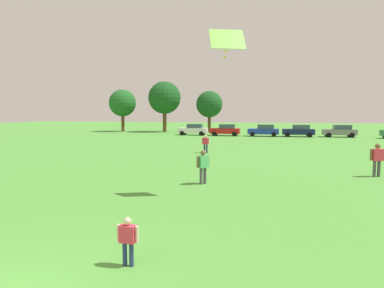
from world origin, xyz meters
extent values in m
plane|color=#4C9338|center=(0.00, 30.00, 0.00)|extent=(160.00, 160.00, 0.00)
cylinder|color=navy|center=(1.52, 2.19, 0.27)|extent=(0.10, 0.10, 0.54)
cylinder|color=navy|center=(1.68, 2.18, 0.27)|extent=(0.10, 0.10, 0.54)
cube|color=#D8334C|center=(1.60, 2.19, 0.73)|extent=(0.37, 0.22, 0.38)
cylinder|color=beige|center=(1.38, 2.20, 0.74)|extent=(0.08, 0.08, 0.36)
cylinder|color=beige|center=(1.82, 2.18, 0.74)|extent=(0.08, 0.08, 0.36)
sphere|color=beige|center=(1.60, 2.19, 1.01)|extent=(0.17, 0.17, 0.17)
cylinder|color=#4C4C51|center=(1.66, 11.06, 0.40)|extent=(0.15, 0.15, 0.79)
cylinder|color=#4C4C51|center=(1.51, 10.87, 0.40)|extent=(0.15, 0.15, 0.79)
cube|color=#4CB266|center=(1.58, 10.97, 1.07)|extent=(0.56, 0.60, 0.56)
cylinder|color=brown|center=(1.78, 11.22, 1.09)|extent=(0.12, 0.12, 0.53)
cylinder|color=brown|center=(1.38, 10.71, 1.09)|extent=(0.12, 0.12, 0.53)
sphere|color=brown|center=(1.58, 10.97, 1.49)|extent=(0.25, 0.25, 0.25)
cylinder|color=#4C4C51|center=(10.04, 14.72, 0.43)|extent=(0.16, 0.16, 0.86)
cylinder|color=#4C4C51|center=(10.28, 14.81, 0.43)|extent=(0.16, 0.16, 0.86)
cube|color=#D8334C|center=(10.16, 14.76, 1.17)|extent=(0.65, 0.51, 0.61)
cylinder|color=brown|center=(9.83, 14.63, 1.19)|extent=(0.13, 0.13, 0.58)
cylinder|color=brown|center=(10.49, 14.89, 1.19)|extent=(0.13, 0.13, 0.58)
sphere|color=brown|center=(10.16, 14.76, 1.63)|extent=(0.27, 0.27, 0.27)
cylinder|color=navy|center=(-0.66, 23.14, 0.37)|extent=(0.14, 0.14, 0.74)
cylinder|color=navy|center=(-0.44, 23.07, 0.37)|extent=(0.14, 0.14, 0.74)
cube|color=#D8334C|center=(-0.55, 23.10, 1.01)|extent=(0.55, 0.41, 0.53)
cylinder|color=beige|center=(-0.85, 23.19, 1.02)|extent=(0.11, 0.11, 0.50)
cylinder|color=beige|center=(-0.26, 23.02, 1.02)|extent=(0.11, 0.11, 0.50)
sphere|color=beige|center=(-0.55, 23.10, 1.40)|extent=(0.23, 0.23, 0.23)
cube|color=#8CD859|center=(2.91, 9.01, 6.25)|extent=(1.50, 1.05, 0.87)
sphere|color=yellow|center=(2.91, 9.01, 6.00)|extent=(0.10, 0.10, 0.10)
sphere|color=yellow|center=(2.86, 9.01, 5.78)|extent=(0.10, 0.10, 0.10)
sphere|color=yellow|center=(2.81, 9.01, 5.56)|extent=(0.10, 0.10, 0.10)
cube|color=white|center=(-6.51, 44.67, 0.70)|extent=(4.30, 1.80, 0.76)
cube|color=#334756|center=(-6.16, 44.67, 1.38)|extent=(2.24, 1.58, 0.60)
cylinder|color=black|center=(-7.97, 43.77, 0.32)|extent=(0.64, 0.22, 0.64)
cylinder|color=black|center=(-7.97, 45.57, 0.32)|extent=(0.64, 0.22, 0.64)
cylinder|color=black|center=(-5.04, 43.77, 0.32)|extent=(0.64, 0.22, 0.64)
cylinder|color=black|center=(-5.04, 45.57, 0.32)|extent=(0.64, 0.22, 0.64)
cube|color=red|center=(-1.65, 44.42, 0.70)|extent=(4.30, 1.80, 0.76)
cube|color=#334756|center=(-1.30, 44.42, 1.38)|extent=(2.24, 1.58, 0.60)
cylinder|color=black|center=(-3.11, 43.52, 0.32)|extent=(0.64, 0.22, 0.64)
cylinder|color=black|center=(-3.11, 45.32, 0.32)|extent=(0.64, 0.22, 0.64)
cylinder|color=black|center=(-0.19, 43.52, 0.32)|extent=(0.64, 0.22, 0.64)
cylinder|color=black|center=(-0.19, 45.32, 0.32)|extent=(0.64, 0.22, 0.64)
cube|color=#1E38AD|center=(3.81, 44.41, 0.70)|extent=(4.30, 1.80, 0.76)
cube|color=#334756|center=(4.15, 44.41, 1.38)|extent=(2.24, 1.58, 0.60)
cylinder|color=black|center=(2.35, 43.51, 0.32)|extent=(0.64, 0.22, 0.64)
cylinder|color=black|center=(2.35, 45.31, 0.32)|extent=(0.64, 0.22, 0.64)
cylinder|color=black|center=(5.27, 43.51, 0.32)|extent=(0.64, 0.22, 0.64)
cylinder|color=black|center=(5.27, 45.31, 0.32)|extent=(0.64, 0.22, 0.64)
cube|color=#141E4C|center=(8.58, 44.59, 0.70)|extent=(4.30, 1.80, 0.76)
cube|color=#334756|center=(8.92, 44.59, 1.38)|extent=(2.24, 1.58, 0.60)
cylinder|color=black|center=(7.12, 43.69, 0.32)|extent=(0.64, 0.22, 0.64)
cylinder|color=black|center=(7.12, 45.49, 0.32)|extent=(0.64, 0.22, 0.64)
cylinder|color=black|center=(10.04, 43.69, 0.32)|extent=(0.64, 0.22, 0.64)
cylinder|color=black|center=(10.04, 45.49, 0.32)|extent=(0.64, 0.22, 0.64)
cube|color=slate|center=(14.04, 45.12, 0.70)|extent=(4.30, 1.80, 0.76)
cube|color=#334756|center=(14.38, 45.12, 1.38)|extent=(2.24, 1.58, 0.60)
cylinder|color=black|center=(12.58, 44.22, 0.32)|extent=(0.64, 0.22, 0.64)
cylinder|color=black|center=(12.58, 46.02, 0.32)|extent=(0.64, 0.22, 0.64)
cylinder|color=black|center=(15.50, 44.22, 0.32)|extent=(0.64, 0.22, 0.64)
cylinder|color=black|center=(15.50, 46.02, 0.32)|extent=(0.64, 0.22, 0.64)
cylinder|color=brown|center=(-20.84, 51.45, 1.51)|extent=(0.56, 0.56, 3.03)
sphere|color=#1E5B23|center=(-20.84, 51.45, 5.06)|extent=(4.78, 4.78, 4.78)
cylinder|color=brown|center=(-13.16, 51.82, 1.78)|extent=(0.65, 0.65, 3.55)
sphere|color=#194C1E|center=(-13.16, 51.82, 5.94)|extent=(5.61, 5.61, 5.61)
cylinder|color=brown|center=(-5.45, 52.87, 1.43)|extent=(0.53, 0.53, 2.87)
sphere|color=#194C1E|center=(-5.45, 52.87, 4.79)|extent=(4.53, 4.53, 4.53)
camera|label=1|loc=(4.57, -4.50, 3.38)|focal=31.56mm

